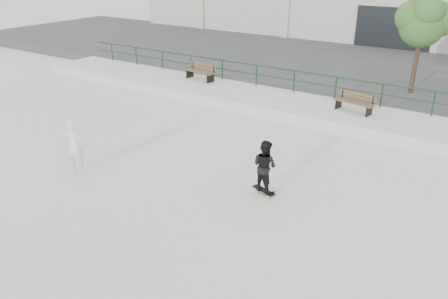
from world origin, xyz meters
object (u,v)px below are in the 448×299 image
Objects in this scene: skateboard at (264,191)px; seated_skater at (75,146)px; bench_right at (355,103)px; bench_left at (201,72)px; tree at (424,20)px; standing_skater at (265,166)px.

skateboard is 6.06m from seated_skater.
skateboard is 0.45× the size of seated_skater.
skateboard is at bearing -80.90° from bench_right.
bench_left is 10.04m from seated_skater.
seated_skater is (-7.20, -13.36, -2.88)m from tree.
bench_right is 0.39× the size of tree.
tree is 5.43× the size of skateboard.
bench_left is at bearing -159.37° from tree.
bench_right is 5.22m from tree.
standing_skater is at bearing -97.94° from tree.
seated_skater is at bearing -111.45° from bench_right.
standing_skater is (-1.57, -11.27, -2.90)m from tree.
seated_skater is (-5.63, -2.08, 0.83)m from skateboard.
seated_skater reaches higher than standing_skater.
tree reaches higher than bench_right.
tree reaches higher than seated_skater.
tree is (9.51, 3.58, 2.87)m from bench_left.
bench_left is 11.09m from skateboard.
seated_skater reaches higher than bench_left.
bench_left is at bearing -97.55° from seated_skater.
bench_right is at bearing 105.47° from skateboard.
standing_skater is 6.00m from seated_skater.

